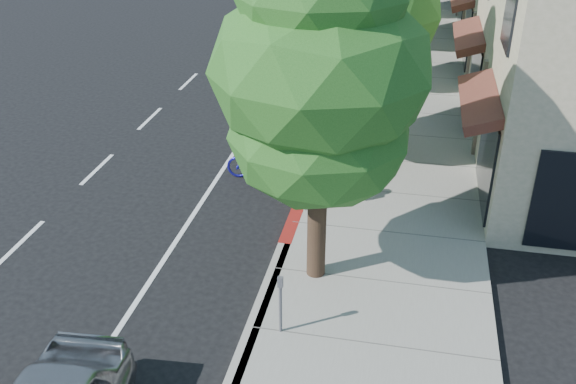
% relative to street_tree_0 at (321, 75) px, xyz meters
% --- Properties ---
extents(ground, '(120.00, 120.00, 0.00)m').
position_rel_street_tree_0_xyz_m(ground, '(-0.90, 2.00, -4.59)').
color(ground, black).
rests_on(ground, ground).
extents(sidewalk, '(4.60, 56.00, 0.15)m').
position_rel_street_tree_0_xyz_m(sidewalk, '(1.40, 10.00, -4.51)').
color(sidewalk, gray).
rests_on(sidewalk, ground).
extents(curb, '(0.30, 56.00, 0.15)m').
position_rel_street_tree_0_xyz_m(curb, '(-0.90, 10.00, -4.51)').
color(curb, '#9E998E').
rests_on(curb, ground).
extents(curb_red_segment, '(0.32, 4.00, 0.15)m').
position_rel_street_tree_0_xyz_m(curb_red_segment, '(-0.90, 3.00, -4.51)').
color(curb_red_segment, maroon).
rests_on(curb_red_segment, ground).
extents(street_tree_0, '(4.20, 4.20, 7.33)m').
position_rel_street_tree_0_xyz_m(street_tree_0, '(0.00, 0.00, 0.00)').
color(street_tree_0, black).
rests_on(street_tree_0, ground).
extents(street_tree_1, '(4.67, 4.67, 7.17)m').
position_rel_street_tree_0_xyz_m(street_tree_1, '(0.00, 6.00, -0.23)').
color(street_tree_1, black).
rests_on(street_tree_1, ground).
extents(cyclist, '(0.49, 0.72, 1.90)m').
position_rel_street_tree_0_xyz_m(cyclist, '(-0.65, 2.82, -3.64)').
color(cyclist, silver).
rests_on(cyclist, ground).
extents(bicycle, '(1.91, 0.73, 0.99)m').
position_rel_street_tree_0_xyz_m(bicycle, '(-2.31, 4.38, -4.09)').
color(bicycle, navy).
rests_on(bicycle, ground).
extents(silver_suv, '(3.84, 6.87, 1.82)m').
position_rel_street_tree_0_xyz_m(silver_suv, '(-1.40, 7.50, -3.68)').
color(silver_suv, '#9B9C9F').
rests_on(silver_suv, ground).
extents(dark_sedan, '(1.95, 4.41, 1.41)m').
position_rel_street_tree_0_xyz_m(dark_sedan, '(-2.00, 14.19, -3.88)').
color(dark_sedan, black).
rests_on(dark_sedan, ground).
extents(white_pickup, '(2.64, 5.63, 1.59)m').
position_rel_street_tree_0_xyz_m(white_pickup, '(-2.28, 21.23, -3.79)').
color(white_pickup, silver).
rests_on(white_pickup, ground).
extents(pedestrian, '(0.98, 0.87, 1.67)m').
position_rel_street_tree_0_xyz_m(pedestrian, '(0.35, 7.27, -3.60)').
color(pedestrian, black).
rests_on(pedestrian, sidewalk).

